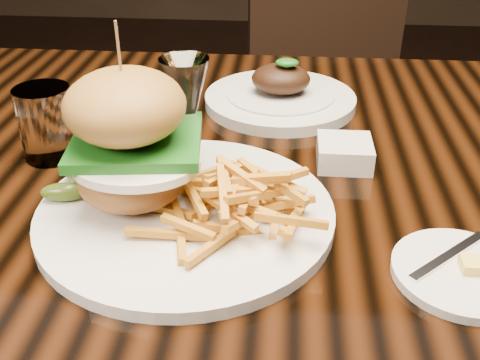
# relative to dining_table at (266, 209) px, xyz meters

# --- Properties ---
(dining_table) EXTENTS (1.60, 0.90, 0.75)m
(dining_table) POSITION_rel_dining_table_xyz_m (0.00, 0.00, 0.00)
(dining_table) COLOR black
(dining_table) RESTS_ON ground
(burger_plate) EXTENTS (0.34, 0.34, 0.22)m
(burger_plate) POSITION_rel_dining_table_xyz_m (-0.10, -0.14, 0.13)
(burger_plate) COLOR silver
(burger_plate) RESTS_ON dining_table
(side_saucer) EXTENTS (0.14, 0.14, 0.02)m
(side_saucer) POSITION_rel_dining_table_xyz_m (0.20, -0.22, 0.08)
(side_saucer) COLOR silver
(side_saucer) RESTS_ON dining_table
(ramekin) EXTENTS (0.09, 0.09, 0.03)m
(ramekin) POSITION_rel_dining_table_xyz_m (0.10, 0.00, 0.09)
(ramekin) COLOR silver
(ramekin) RESTS_ON dining_table
(wine_glass) EXTENTS (0.06, 0.06, 0.16)m
(wine_glass) POSITION_rel_dining_table_xyz_m (-0.10, -0.05, 0.19)
(wine_glass) COLOR white
(wine_glass) RESTS_ON dining_table
(water_tumbler) EXTENTS (0.07, 0.07, 0.10)m
(water_tumbler) POSITION_rel_dining_table_xyz_m (-0.30, -0.01, 0.13)
(water_tumbler) COLOR white
(water_tumbler) RESTS_ON dining_table
(far_dish) EXTENTS (0.25, 0.25, 0.08)m
(far_dish) POSITION_rel_dining_table_xyz_m (0.01, 0.20, 0.09)
(far_dish) COLOR silver
(far_dish) RESTS_ON dining_table
(chair_far) EXTENTS (0.54, 0.54, 0.95)m
(chair_far) POSITION_rel_dining_table_xyz_m (0.16, 0.89, -0.13)
(chair_far) COLOR black
(chair_far) RESTS_ON ground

